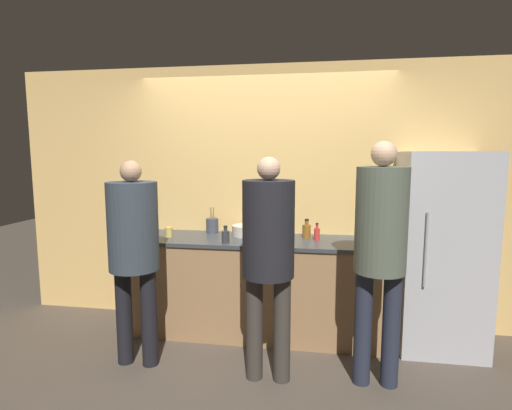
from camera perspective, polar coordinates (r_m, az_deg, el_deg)
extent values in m
plane|color=#4C4238|center=(3.77, -0.39, -20.04)|extent=(14.00, 14.00, 0.00)
cube|color=#E0B266|center=(4.06, 1.24, 1.22)|extent=(5.20, 0.06, 2.60)
cube|color=#9E754C|center=(3.93, 0.54, -11.72)|extent=(2.39, 0.65, 0.90)
cube|color=#383D42|center=(3.80, 0.54, -5.07)|extent=(2.42, 0.68, 0.03)
cube|color=#B7B7BC|center=(3.90, 24.90, -6.05)|extent=(0.71, 0.65, 1.75)
cylinder|color=#99999E|center=(3.50, 23.09, -5.94)|extent=(0.02, 0.02, 0.61)
cylinder|color=black|center=(3.59, -18.31, -14.80)|extent=(0.13, 0.13, 0.81)
cylinder|color=black|center=(3.50, -15.02, -15.27)|extent=(0.13, 0.13, 0.81)
cylinder|color=#333D47|center=(3.33, -17.17, -2.90)|extent=(0.40, 0.40, 0.71)
sphere|color=tan|center=(3.28, -17.46, 4.62)|extent=(0.17, 0.17, 0.17)
cylinder|color=#38332D|center=(3.20, -0.24, -17.04)|extent=(0.13, 0.13, 0.82)
cylinder|color=#38332D|center=(3.18, 3.72, -17.26)|extent=(0.13, 0.13, 0.82)
cylinder|color=black|center=(2.95, 1.79, -3.43)|extent=(0.39, 0.39, 0.72)
sphere|color=#DBAD89|center=(2.90, 1.83, 5.24)|extent=(0.17, 0.17, 0.17)
cylinder|color=#232838|center=(3.23, 15.00, -16.57)|extent=(0.13, 0.13, 0.88)
cylinder|color=#232838|center=(3.26, 18.73, -16.50)|extent=(0.13, 0.13, 0.88)
cylinder|color=#515B4C|center=(3.01, 17.46, -2.08)|extent=(0.37, 0.37, 0.77)
sphere|color=#DBAD89|center=(2.97, 17.81, 6.99)|extent=(0.18, 0.18, 0.18)
cylinder|color=beige|center=(3.93, -1.39, -3.64)|extent=(0.28, 0.28, 0.10)
ellipsoid|color=yellow|center=(3.91, -0.89, -2.64)|extent=(0.15, 0.12, 0.04)
cylinder|color=#3D424C|center=(4.08, -6.27, -2.94)|extent=(0.12, 0.12, 0.15)
cylinder|color=#99754C|center=(4.07, -6.48, -1.69)|extent=(0.01, 0.05, 0.20)
cylinder|color=#99754C|center=(4.07, -6.12, -1.69)|extent=(0.03, 0.04, 0.20)
cylinder|color=#99754C|center=(4.06, -6.34, -1.72)|extent=(0.04, 0.01, 0.20)
cylinder|color=#333338|center=(3.61, -4.37, -4.57)|extent=(0.07, 0.07, 0.11)
cylinder|color=#333338|center=(3.60, -4.38, -3.44)|extent=(0.03, 0.03, 0.03)
cylinder|color=black|center=(3.59, -4.39, -3.07)|extent=(0.04, 0.04, 0.01)
cylinder|color=red|center=(3.76, 8.69, -4.14)|extent=(0.05, 0.05, 0.11)
cylinder|color=red|center=(3.75, 8.72, -3.02)|extent=(0.02, 0.02, 0.04)
cylinder|color=black|center=(3.74, 8.72, -2.65)|extent=(0.03, 0.03, 0.01)
cylinder|color=brown|center=(3.84, 7.24, -3.75)|extent=(0.08, 0.08, 0.13)
cylinder|color=brown|center=(3.83, 7.26, -2.51)|extent=(0.04, 0.04, 0.04)
cylinder|color=black|center=(3.82, 7.26, -2.10)|extent=(0.04, 0.04, 0.01)
cylinder|color=gold|center=(3.96, -12.35, -3.78)|extent=(0.07, 0.07, 0.09)
cylinder|color=#A33D33|center=(3.72, 16.48, -4.76)|extent=(0.07, 0.07, 0.08)
cylinder|color=#9E6042|center=(3.86, 3.56, -4.02)|extent=(0.14, 0.14, 0.08)
sphere|color=#2D6B33|center=(3.84, 3.57, -2.34)|extent=(0.17, 0.17, 0.17)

